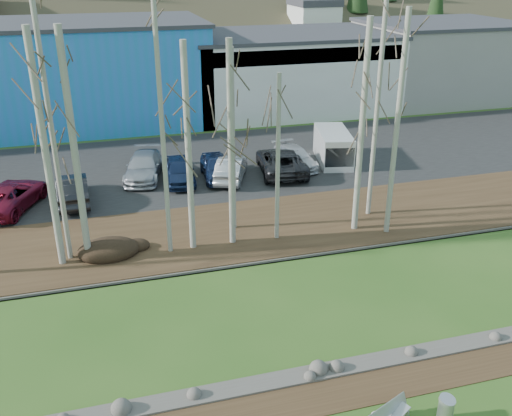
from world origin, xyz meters
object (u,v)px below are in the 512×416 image
object	(u,v)px
car_6	(283,161)
car_4	(216,167)
car_5	(231,168)
car_8	(179,171)
car_1	(73,189)
car_7	(295,157)
van_white	(334,147)
car_2	(10,196)
car_3	(144,166)
litter_bin	(445,411)
car_9	(279,161)
seagull	(376,414)

from	to	relation	value
car_6	car_4	bearing A→B (deg)	6.75
car_5	car_8	size ratio (longest dim) A/B	1.02
car_1	car_7	size ratio (longest dim) A/B	1.06
car_4	van_white	xyz separation A→B (m)	(8.32, 0.86, 0.30)
car_2	car_3	distance (m)	8.14
car_7	van_white	bearing A→B (deg)	-2.76
litter_bin	car_9	distance (m)	21.98
car_2	car_3	xyz separation A→B (m)	(7.62, 2.87, -0.01)
car_3	car_7	distance (m)	9.91
car_6	car_8	size ratio (longest dim) A/B	1.26
seagull	car_8	bearing A→B (deg)	93.88
litter_bin	car_5	distance (m)	21.61
car_2	car_3	world-z (taller)	car_2
car_1	car_8	size ratio (longest dim) A/B	1.09
car_2	car_8	world-z (taller)	car_2
car_1	car_2	distance (m)	3.34
litter_bin	car_6	bearing A→B (deg)	84.50
car_3	car_8	world-z (taller)	car_3
car_9	van_white	distance (m)	4.30
car_1	car_8	distance (m)	6.48
car_1	car_9	world-z (taller)	car_1
seagull	car_2	distance (m)	23.36
seagull	car_9	bearing A→B (deg)	76.50
car_3	car_7	size ratio (longest dim) A/B	1.14
litter_bin	seagull	distance (m)	2.07
car_6	car_7	world-z (taller)	car_6
litter_bin	car_9	bearing A→B (deg)	85.21
car_3	car_4	bearing A→B (deg)	-4.39
car_2	car_3	size ratio (longest dim) A/B	1.06
car_7	van_white	distance (m)	2.85
car_7	van_white	xyz separation A→B (m)	(2.82, 0.12, 0.39)
litter_bin	car_7	bearing A→B (deg)	82.00
car_9	van_white	size ratio (longest dim) A/B	1.08
car_1	car_9	distance (m)	12.88
litter_bin	van_white	xyz separation A→B (m)	(6.02, 22.85, 0.77)
car_6	van_white	xyz separation A→B (m)	(3.91, 0.95, 0.28)
car_8	van_white	world-z (taller)	van_white
car_6	car_5	bearing A→B (deg)	13.45
car_5	car_6	world-z (taller)	car_6
litter_bin	car_4	size ratio (longest dim) A/B	0.19
seagull	car_2	world-z (taller)	car_2
car_1	car_9	size ratio (longest dim) A/B	0.87
car_7	seagull	bearing A→B (deg)	-108.33
car_1	car_7	world-z (taller)	car_1
seagull	car_2	bearing A→B (deg)	118.60
car_8	car_9	distance (m)	6.50
car_3	car_4	world-z (taller)	car_3
car_7	van_white	size ratio (longest dim) A/B	0.88
seagull	car_7	xyz separation A→B (m)	(5.13, 22.04, 0.62)
seagull	car_6	size ratio (longest dim) A/B	0.08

